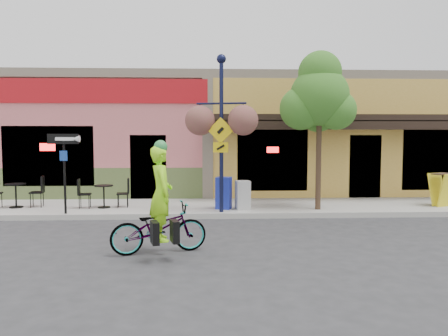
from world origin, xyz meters
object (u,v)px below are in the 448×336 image
object	(u,v)px
cyclist_rider	(161,206)
newspaper_box_blue	(224,193)
one_way_sign	(65,174)
street_tree	(319,130)
building	(230,136)
newspaper_box_grey	(243,195)
lamp_post	(221,134)
bicycle	(159,228)

from	to	relation	value
cyclist_rider	newspaper_box_blue	size ratio (longest dim) A/B	1.98
one_way_sign	street_tree	xyz separation A→B (m)	(7.07, 0.41, 1.20)
newspaper_box_blue	building	bearing A→B (deg)	101.16
street_tree	newspaper_box_grey	bearing A→B (deg)	178.13
cyclist_rider	newspaper_box_grey	xyz separation A→B (m)	(1.94, 4.06, -0.35)
building	newspaper_box_blue	distance (m)	6.45
lamp_post	one_way_sign	bearing A→B (deg)	-166.56
one_way_sign	cyclist_rider	bearing A→B (deg)	-50.40
lamp_post	street_tree	xyz separation A→B (m)	(2.81, 0.32, 0.11)
street_tree	building	bearing A→B (deg)	108.64
lamp_post	one_way_sign	world-z (taller)	lamp_post
building	lamp_post	bearing A→B (deg)	-95.43
bicycle	cyclist_rider	distance (m)	0.43
bicycle	newspaper_box_grey	size ratio (longest dim) A/B	2.24
building	one_way_sign	xyz separation A→B (m)	(-4.91, -6.83, -1.01)
bicycle	lamp_post	bearing A→B (deg)	-35.50
lamp_post	newspaper_box_grey	bearing A→B (deg)	43.96
lamp_post	newspaper_box_grey	xyz separation A→B (m)	(0.63, 0.39, -1.76)
cyclist_rider	newspaper_box_grey	world-z (taller)	cyclist_rider
building	one_way_sign	size ratio (longest dim) A/B	8.36
lamp_post	one_way_sign	distance (m)	4.40
bicycle	lamp_post	xyz separation A→B (m)	(1.35, 3.67, 1.84)
building	newspaper_box_blue	bearing A→B (deg)	-95.10
newspaper_box_grey	one_way_sign	bearing A→B (deg)	176.00
newspaper_box_grey	cyclist_rider	bearing A→B (deg)	-125.04
newspaper_box_blue	street_tree	bearing A→B (deg)	11.84
lamp_post	building	bearing A→B (deg)	96.86
newspaper_box_grey	lamp_post	bearing A→B (deg)	-157.89
lamp_post	newspaper_box_grey	world-z (taller)	lamp_post
one_way_sign	newspaper_box_grey	world-z (taller)	one_way_sign
building	cyclist_rider	world-z (taller)	building
building	lamp_post	size ratio (longest dim) A/B	4.18
newspaper_box_blue	cyclist_rider	bearing A→B (deg)	-92.02
newspaper_box_blue	street_tree	xyz separation A→B (m)	(2.72, -0.21, 1.83)
one_way_sign	street_tree	size ratio (longest dim) A/B	0.48
cyclist_rider	one_way_sign	xyz separation A→B (m)	(-2.96, 3.58, 0.32)
newspaper_box_grey	bicycle	bearing A→B (deg)	-125.62
one_way_sign	newspaper_box_blue	bearing A→B (deg)	8.07
street_tree	lamp_post	bearing A→B (deg)	-173.51
building	bicycle	bearing A→B (deg)	-100.83
cyclist_rider	newspaper_box_grey	size ratio (longest dim) A/B	2.21
street_tree	cyclist_rider	bearing A→B (deg)	-135.85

